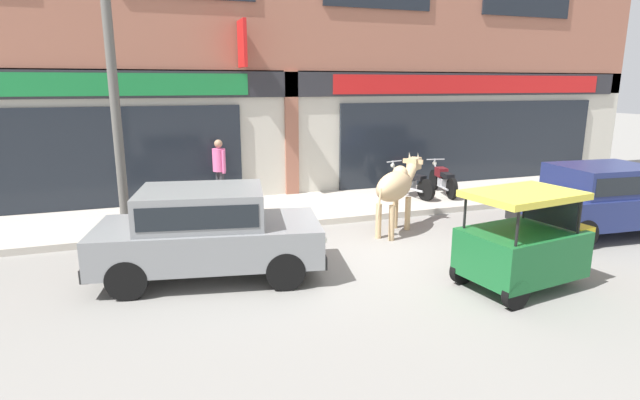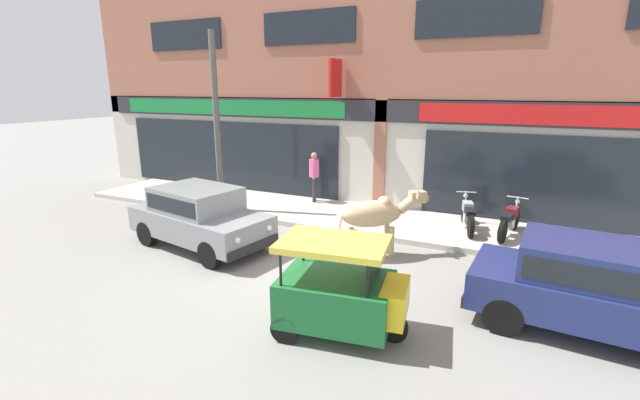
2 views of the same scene
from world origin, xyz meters
TOP-DOWN VIEW (x-y plane):
  - ground_plane at (0.00, 0.00)m, footprint 90.00×90.00m
  - sidewalk at (0.00, 3.60)m, footprint 19.00×2.80m
  - shop_building at (-0.00, 5.26)m, footprint 23.00×1.40m
  - cow at (1.13, 1.19)m, footprint 1.78×1.55m
  - car_0 at (5.09, -0.36)m, footprint 3.71×1.87m
  - car_1 at (-2.88, 0.01)m, footprint 3.80×2.22m
  - auto_rickshaw at (1.62, -2.03)m, footprint 2.07×1.39m
  - motorcycle_0 at (2.83, 3.65)m, footprint 0.67×1.78m
  - motorcycle_1 at (3.83, 3.59)m, footprint 0.63×1.79m
  - pedestrian at (-2.01, 4.49)m, footprint 0.32×0.47m
  - utility_pole at (-4.18, 2.50)m, footprint 0.18×0.18m

SIDE VIEW (x-z plane):
  - ground_plane at x=0.00m, z-range 0.00..0.00m
  - sidewalk at x=0.00m, z-range 0.00..0.14m
  - motorcycle_0 at x=2.83m, z-range 0.09..0.96m
  - motorcycle_1 at x=3.83m, z-range 0.09..0.96m
  - auto_rickshaw at x=1.62m, z-range -0.10..1.42m
  - car_0 at x=5.09m, z-range 0.08..1.54m
  - car_1 at x=-2.88m, z-range 0.08..1.54m
  - cow at x=1.13m, z-range 0.20..1.81m
  - pedestrian at x=-2.01m, z-range 0.32..1.92m
  - utility_pole at x=-4.18m, z-range 0.14..5.28m
  - shop_building at x=0.00m, z-range -0.22..8.98m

